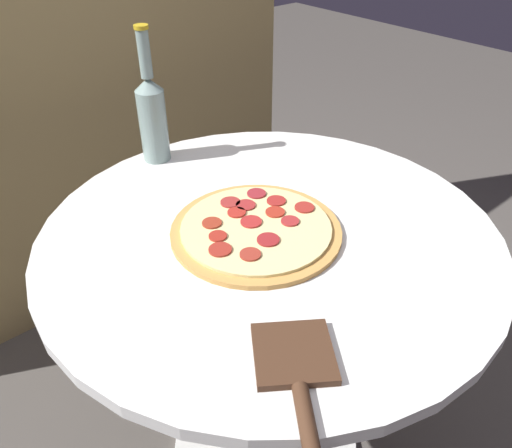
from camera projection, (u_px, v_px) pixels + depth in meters
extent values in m
plane|color=#4C4742|center=(265.00, 442.00, 1.36)|extent=(8.00, 8.00, 0.00)
cylinder|color=silver|center=(265.00, 440.00, 1.35)|extent=(0.48, 0.48, 0.02)
cylinder|color=silver|center=(267.00, 355.00, 1.15)|extent=(0.08, 0.08, 0.67)
cylinder|color=silver|center=(269.00, 234.00, 0.95)|extent=(0.87, 0.87, 0.02)
cube|color=tan|center=(78.00, 94.00, 1.45)|extent=(1.50, 0.04, 1.48)
cylinder|color=#C68E47|center=(256.00, 231.00, 0.93)|extent=(0.32, 0.32, 0.01)
cylinder|color=beige|center=(256.00, 227.00, 0.92)|extent=(0.28, 0.28, 0.01)
cylinder|color=#A42C1D|center=(275.00, 212.00, 0.96)|extent=(0.04, 0.04, 0.00)
cylinder|color=maroon|center=(304.00, 207.00, 0.97)|extent=(0.04, 0.04, 0.00)
cylinder|color=maroon|center=(290.00, 221.00, 0.93)|extent=(0.03, 0.03, 0.00)
cylinder|color=#A52625|center=(251.00, 222.00, 0.93)|extent=(0.04, 0.04, 0.00)
cylinder|color=#A8281F|center=(237.00, 212.00, 0.96)|extent=(0.04, 0.04, 0.00)
cylinder|color=maroon|center=(276.00, 201.00, 0.99)|extent=(0.04, 0.04, 0.00)
cylinder|color=maroon|center=(268.00, 240.00, 0.88)|extent=(0.04, 0.04, 0.00)
cylinder|color=maroon|center=(218.00, 236.00, 0.89)|extent=(0.03, 0.03, 0.00)
cylinder|color=maroon|center=(247.00, 204.00, 0.98)|extent=(0.04, 0.04, 0.00)
cylinder|color=maroon|center=(212.00, 223.00, 0.93)|extent=(0.04, 0.04, 0.00)
cylinder|color=maroon|center=(250.00, 254.00, 0.85)|extent=(0.04, 0.04, 0.00)
cylinder|color=maroon|center=(220.00, 249.00, 0.86)|extent=(0.04, 0.04, 0.00)
cylinder|color=maroon|center=(256.00, 193.00, 1.01)|extent=(0.04, 0.04, 0.00)
cylinder|color=maroon|center=(230.00, 202.00, 0.98)|extent=(0.04, 0.04, 0.00)
cylinder|color=gray|center=(154.00, 126.00, 1.13)|extent=(0.06, 0.06, 0.16)
cone|color=gray|center=(148.00, 84.00, 1.07)|extent=(0.06, 0.06, 0.03)
cylinder|color=gray|center=(144.00, 54.00, 1.03)|extent=(0.03, 0.03, 0.10)
cylinder|color=gold|center=(141.00, 27.00, 1.00)|extent=(0.03, 0.03, 0.01)
cube|color=#422819|center=(293.00, 353.00, 0.69)|extent=(0.15, 0.15, 0.01)
cylinder|color=#422819|center=(307.00, 427.00, 0.60)|extent=(0.09, 0.11, 0.02)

